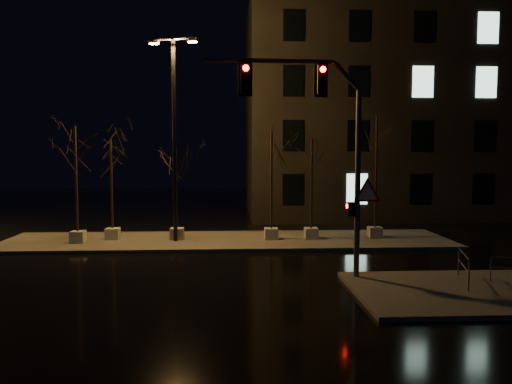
{
  "coord_description": "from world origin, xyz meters",
  "views": [
    {
      "loc": [
        0.14,
        -18.53,
        4.43
      ],
      "look_at": [
        1.21,
        2.25,
        2.8
      ],
      "focal_mm": 35.0,
      "sensor_mm": 36.0,
      "label": 1
    }
  ],
  "objects": [
    {
      "name": "tree_0",
      "position": [
        -7.17,
        5.5,
        4.47
      ],
      "size": [
        1.8,
        1.8,
        5.69
      ],
      "color": "#B8B7AB",
      "rests_on": "median"
    },
    {
      "name": "tree_2",
      "position": [
        -2.54,
        6.23,
        3.63
      ],
      "size": [
        1.8,
        1.8,
        4.59
      ],
      "color": "#B8B7AB",
      "rests_on": "median"
    },
    {
      "name": "traffic_signal_mast",
      "position": [
        3.3,
        -1.74,
        5.01
      ],
      "size": [
        6.06,
        0.42,
        7.39
      ],
      "rotation": [
        0.0,
        0.0,
        0.05
      ],
      "color": "#55575C",
      "rests_on": "sidewalk_corner"
    },
    {
      "name": "building",
      "position": [
        14.0,
        18.0,
        7.5
      ],
      "size": [
        25.0,
        12.0,
        15.0
      ],
      "primitive_type": "cube",
      "color": "black",
      "rests_on": "ground"
    },
    {
      "name": "ground",
      "position": [
        0.0,
        0.0,
        0.0
      ],
      "size": [
        90.0,
        90.0,
        0.0
      ],
      "primitive_type": "plane",
      "color": "black",
      "rests_on": "ground"
    },
    {
      "name": "sidewalk_corner",
      "position": [
        7.5,
        -3.5,
        0.07
      ],
      "size": [
        7.0,
        5.0,
        0.15
      ],
      "primitive_type": "cube",
      "color": "#4F4C46",
      "rests_on": "ground"
    },
    {
      "name": "tree_1",
      "position": [
        -5.72,
        6.36,
        4.0
      ],
      "size": [
        1.8,
        1.8,
        5.07
      ],
      "color": "#B8B7AB",
      "rests_on": "median"
    },
    {
      "name": "tree_4",
      "position": [
        4.16,
        5.99,
        4.02
      ],
      "size": [
        1.8,
        1.8,
        5.1
      ],
      "color": "#B8B7AB",
      "rests_on": "median"
    },
    {
      "name": "tree_3",
      "position": [
        2.16,
        5.98,
        4.34
      ],
      "size": [
        1.8,
        1.8,
        5.52
      ],
      "color": "#B8B7AB",
      "rests_on": "median"
    },
    {
      "name": "streetlight_main",
      "position": [
        -2.54,
        5.67,
        5.75
      ],
      "size": [
        2.4,
        0.88,
        9.71
      ],
      "rotation": [
        0.0,
        0.0,
        -0.26
      ],
      "color": "black",
      "rests_on": "median"
    },
    {
      "name": "tree_5",
      "position": [
        7.44,
        6.13,
        4.93
      ],
      "size": [
        1.8,
        1.8,
        6.3
      ],
      "color": "#B8B7AB",
      "rests_on": "median"
    },
    {
      "name": "guard_rail_b",
      "position": [
        7.82,
        -2.69,
        0.79
      ],
      "size": [
        0.63,
        2.0,
        0.99
      ],
      "rotation": [
        0.0,
        0.0,
        1.28
      ],
      "color": "#55575C",
      "rests_on": "sidewalk_corner"
    },
    {
      "name": "median",
      "position": [
        0.0,
        6.0,
        0.07
      ],
      "size": [
        22.0,
        5.0,
        0.15
      ],
      "primitive_type": "cube",
      "color": "#4F4C46",
      "rests_on": "ground"
    }
  ]
}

